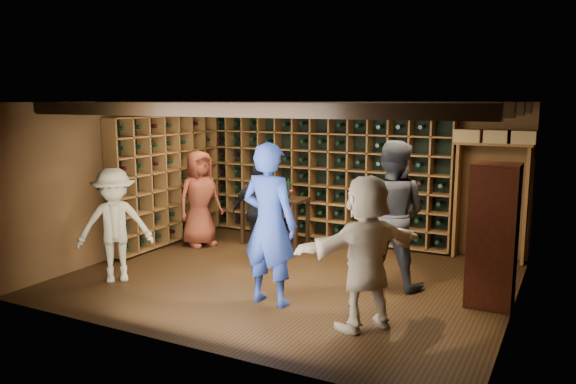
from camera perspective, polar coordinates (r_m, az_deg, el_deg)
The scene contains 13 objects.
ground at distance 8.15m, azimuth 0.02°, elevation -8.72°, with size 6.00×6.00×0.00m, color black.
room_shell at distance 7.80m, azimuth 0.20°, elevation 8.54°, with size 6.00×6.00×6.00m.
wine_rack_back at distance 10.17m, azimuth 3.44°, elevation 1.54°, with size 4.65×0.30×2.20m.
wine_rack_left at distance 10.11m, azimuth -12.16°, elevation 1.30°, with size 0.30×2.65×2.20m.
crate_shelf at distance 9.32m, azimuth 20.16°, elevation 2.86°, with size 1.20×0.32×2.07m.
display_cabinet at distance 7.33m, azimuth 20.05°, elevation -4.44°, with size 0.55×0.50×1.75m.
man_blue_shirt at distance 6.92m, azimuth -1.91°, elevation -3.30°, with size 0.74×0.49×2.03m, color navy.
man_grey_suit at distance 7.71m, azimuth 10.44°, elevation -2.24°, with size 0.97×0.76×2.00m, color black.
guest_red_floral at distance 9.86m, azimuth -8.95°, elevation -0.66°, with size 0.82×0.53×1.67m, color maroon.
guest_woman_black at distance 8.90m, azimuth -2.82°, elevation -1.92°, with size 0.93×0.39×1.59m, color black.
guest_khaki at distance 8.20m, azimuth -17.19°, elevation -3.24°, with size 1.03×0.59×1.60m, color gray.
guest_beige at distance 6.26m, azimuth 7.95°, elevation -6.12°, with size 1.61×0.51×1.74m, color gray.
tasting_table at distance 9.79m, azimuth -1.35°, elevation -1.08°, with size 1.14×0.57×1.14m.
Camera 1 is at (3.57, -6.88, 2.53)m, focal length 35.00 mm.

